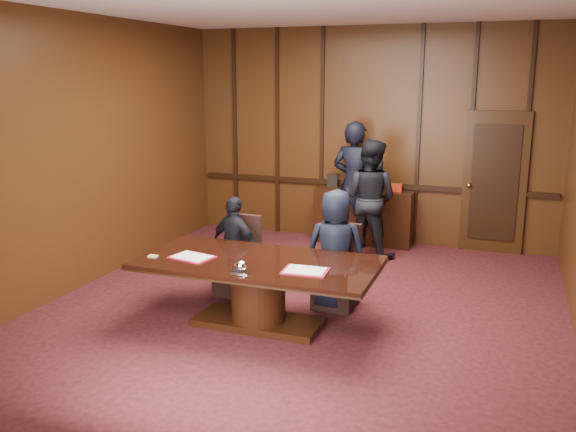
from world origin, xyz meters
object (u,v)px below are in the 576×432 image
at_px(witness_right, 370,199).
at_px(conference_table, 258,282).
at_px(signatory_right, 335,250).
at_px(witness_left, 354,184).
at_px(sideboard, 364,214).
at_px(signatory_left, 235,247).

bearing_deg(witness_right, conference_table, 93.26).
bearing_deg(signatory_right, witness_left, -90.83).
bearing_deg(witness_right, sideboard, -57.29).
xyz_separation_m(signatory_left, witness_left, (0.82, 2.80, 0.38)).
height_order(sideboard, signatory_right, sideboard).
bearing_deg(conference_table, signatory_right, 50.91).
bearing_deg(witness_left, conference_table, 97.73).
distance_m(sideboard, signatory_right, 2.99).
relative_size(signatory_left, witness_right, 0.71).
bearing_deg(witness_right, witness_left, -41.10).
height_order(conference_table, signatory_left, signatory_left).
distance_m(sideboard, conference_table, 3.77).
relative_size(conference_table, signatory_right, 1.81).
bearing_deg(witness_right, signatory_right, 105.98).
xyz_separation_m(conference_table, signatory_left, (-0.65, 0.80, 0.12)).
distance_m(signatory_left, witness_right, 2.58).
bearing_deg(sideboard, conference_table, -94.58).
bearing_deg(witness_left, sideboard, -119.83).
distance_m(conference_table, witness_right, 3.14).
bearing_deg(signatory_left, witness_left, -88.59).
xyz_separation_m(signatory_right, witness_right, (-0.11, 2.27, 0.18)).
bearing_deg(witness_right, signatory_left, 75.59).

